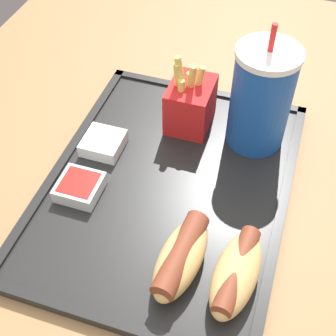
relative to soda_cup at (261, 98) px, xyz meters
name	(u,v)px	position (x,y,z in m)	size (l,w,h in m)	color
dining_table	(159,329)	(0.15, -0.09, -0.45)	(1.18, 0.81, 0.74)	olive
food_tray	(168,186)	(0.12, -0.09, -0.08)	(0.40, 0.30, 0.01)	black
soda_cup	(261,98)	(0.00, 0.00, 0.00)	(0.08, 0.08, 0.18)	#194CA5
hot_dog_far	(236,273)	(0.23, 0.02, -0.05)	(0.11, 0.06, 0.04)	tan
hot_dog_near	(181,257)	(0.23, -0.04, -0.05)	(0.11, 0.06, 0.04)	tan
fries_carton	(187,102)	(0.00, -0.10, -0.04)	(0.07, 0.06, 0.11)	red
sauce_cup_mayo	(103,143)	(0.08, -0.19, -0.06)	(0.05, 0.05, 0.02)	silver
sauce_cup_ketchup	(80,187)	(0.16, -0.19, -0.06)	(0.05, 0.05, 0.02)	silver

